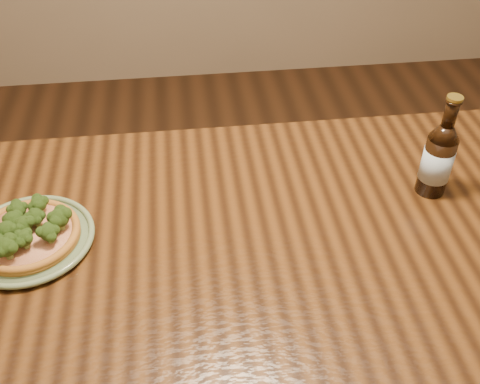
{
  "coord_description": "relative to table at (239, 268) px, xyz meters",
  "views": [
    {
      "loc": [
        -0.1,
        -0.77,
        1.63
      ],
      "look_at": [
        0.01,
        0.18,
        0.82
      ],
      "focal_mm": 42.0,
      "sensor_mm": 36.0,
      "label": 1
    }
  ],
  "objects": [
    {
      "name": "plate",
      "position": [
        -0.46,
        0.05,
        0.1
      ],
      "size": [
        0.29,
        0.29,
        0.02
      ],
      "rotation": [
        0.0,
        0.0,
        -0.16
      ],
      "color": "#657A54",
      "rests_on": "table"
    },
    {
      "name": "pizza",
      "position": [
        -0.46,
        0.05,
        0.13
      ],
      "size": [
        0.23,
        0.23,
        0.07
      ],
      "rotation": [
        0.0,
        0.0,
        0.14
      ],
      "color": "#A56925",
      "rests_on": "plate"
    },
    {
      "name": "table",
      "position": [
        0.0,
        0.0,
        0.0
      ],
      "size": [
        1.6,
        0.9,
        0.75
      ],
      "color": "#46270F",
      "rests_on": "ground"
    },
    {
      "name": "beer_bottle",
      "position": [
        0.48,
        0.11,
        0.19
      ],
      "size": [
        0.07,
        0.07,
        0.26
      ],
      "rotation": [
        0.0,
        0.0,
        -0.33
      ],
      "color": "black",
      "rests_on": "table"
    }
  ]
}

